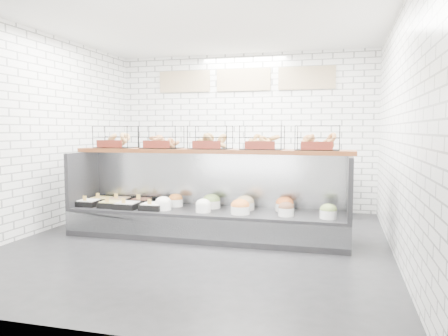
% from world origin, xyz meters
% --- Properties ---
extents(ground, '(5.50, 5.50, 0.00)m').
position_xyz_m(ground, '(0.00, 0.00, 0.00)').
color(ground, black).
rests_on(ground, ground).
extents(room_shell, '(5.02, 5.51, 3.01)m').
position_xyz_m(room_shell, '(0.00, 0.60, 2.06)').
color(room_shell, white).
rests_on(room_shell, ground).
extents(display_case, '(4.00, 0.90, 1.20)m').
position_xyz_m(display_case, '(-0.01, 0.34, 0.33)').
color(display_case, black).
rests_on(display_case, ground).
extents(bagel_shelf, '(4.10, 0.50, 0.40)m').
position_xyz_m(bagel_shelf, '(0.00, 0.52, 1.38)').
color(bagel_shelf, '#522611').
rests_on(bagel_shelf, display_case).
extents(prep_counter, '(4.00, 0.60, 1.20)m').
position_xyz_m(prep_counter, '(-0.00, 2.43, 0.47)').
color(prep_counter, '#93969B').
rests_on(prep_counter, ground).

